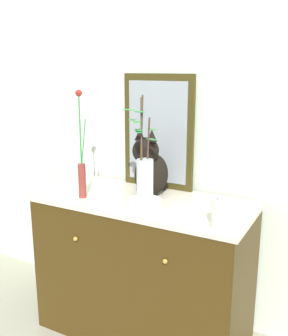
{
  "coord_description": "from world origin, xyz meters",
  "views": [
    {
      "loc": [
        1.0,
        -1.84,
        1.55
      ],
      "look_at": [
        0.0,
        0.0,
        1.02
      ],
      "focal_mm": 42.35,
      "sensor_mm": 36.0,
      "label": 1
    }
  ],
  "objects_px": {
    "vase_slim_green": "(82,168)",
    "bowl_porcelain": "(145,205)",
    "mirror_leaning": "(158,132)",
    "vase_glass_clear": "(145,174)",
    "candle_pillar": "(217,214)",
    "cat_sitting": "(150,168)",
    "sideboard": "(144,267)"
  },
  "relations": [
    {
      "from": "mirror_leaning",
      "to": "vase_slim_green",
      "type": "distance_m",
      "value": 0.51
    },
    {
      "from": "sideboard",
      "to": "mirror_leaning",
      "type": "xyz_separation_m",
      "value": [
        -0.04,
        0.25,
        0.76
      ]
    },
    {
      "from": "bowl_porcelain",
      "to": "vase_slim_green",
      "type": "bearing_deg",
      "value": 177.82
    },
    {
      "from": "cat_sitting",
      "to": "vase_glass_clear",
      "type": "bearing_deg",
      "value": -69.56
    },
    {
      "from": "cat_sitting",
      "to": "vase_glass_clear",
      "type": "xyz_separation_m",
      "value": [
        0.08,
        -0.22,
        0.03
      ]
    },
    {
      "from": "vase_slim_green",
      "to": "bowl_porcelain",
      "type": "bearing_deg",
      "value": -2.18
    },
    {
      "from": "mirror_leaning",
      "to": "candle_pillar",
      "type": "distance_m",
      "value": 0.73
    },
    {
      "from": "mirror_leaning",
      "to": "bowl_porcelain",
      "type": "bearing_deg",
      "value": -72.44
    },
    {
      "from": "mirror_leaning",
      "to": "vase_glass_clear",
      "type": "xyz_separation_m",
      "value": [
        0.12,
        -0.4,
        -0.15
      ]
    },
    {
      "from": "bowl_porcelain",
      "to": "candle_pillar",
      "type": "xyz_separation_m",
      "value": [
        0.4,
        -0.04,
        0.04
      ]
    },
    {
      "from": "mirror_leaning",
      "to": "candle_pillar",
      "type": "bearing_deg",
      "value": -39.91
    },
    {
      "from": "vase_slim_green",
      "to": "cat_sitting",
      "type": "bearing_deg",
      "value": 32.89
    },
    {
      "from": "vase_slim_green",
      "to": "vase_glass_clear",
      "type": "distance_m",
      "value": 0.41
    },
    {
      "from": "vase_slim_green",
      "to": "bowl_porcelain",
      "type": "relative_size",
      "value": 3.43
    },
    {
      "from": "sideboard",
      "to": "vase_slim_green",
      "type": "xyz_separation_m",
      "value": [
        -0.32,
        -0.13,
        0.59
      ]
    },
    {
      "from": "bowl_porcelain",
      "to": "vase_glass_clear",
      "type": "bearing_deg",
      "value": -164.09
    },
    {
      "from": "bowl_porcelain",
      "to": "candle_pillar",
      "type": "distance_m",
      "value": 0.4
    },
    {
      "from": "sideboard",
      "to": "vase_glass_clear",
      "type": "relative_size",
      "value": 2.3
    },
    {
      "from": "cat_sitting",
      "to": "vase_slim_green",
      "type": "bearing_deg",
      "value": -147.11
    },
    {
      "from": "cat_sitting",
      "to": "candle_pillar",
      "type": "relative_size",
      "value": 3.07
    },
    {
      "from": "vase_slim_green",
      "to": "mirror_leaning",
      "type": "bearing_deg",
      "value": 53.87
    },
    {
      "from": "cat_sitting",
      "to": "vase_slim_green",
      "type": "distance_m",
      "value": 0.38
    },
    {
      "from": "vase_glass_clear",
      "to": "cat_sitting",
      "type": "bearing_deg",
      "value": 110.44
    },
    {
      "from": "mirror_leaning",
      "to": "candle_pillar",
      "type": "height_order",
      "value": "mirror_leaning"
    },
    {
      "from": "vase_glass_clear",
      "to": "candle_pillar",
      "type": "xyz_separation_m",
      "value": [
        0.4,
        -0.04,
        -0.13
      ]
    },
    {
      "from": "candle_pillar",
      "to": "bowl_porcelain",
      "type": "bearing_deg",
      "value": 174.83
    },
    {
      "from": "mirror_leaning",
      "to": "vase_glass_clear",
      "type": "bearing_deg",
      "value": -72.74
    },
    {
      "from": "mirror_leaning",
      "to": "vase_glass_clear",
      "type": "distance_m",
      "value": 0.45
    },
    {
      "from": "bowl_porcelain",
      "to": "candle_pillar",
      "type": "relative_size",
      "value": 1.25
    },
    {
      "from": "candle_pillar",
      "to": "mirror_leaning",
      "type": "bearing_deg",
      "value": 140.09
    },
    {
      "from": "vase_glass_clear",
      "to": "candle_pillar",
      "type": "height_order",
      "value": "vase_glass_clear"
    },
    {
      "from": "vase_glass_clear",
      "to": "sideboard",
      "type": "bearing_deg",
      "value": 119.35
    }
  ]
}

